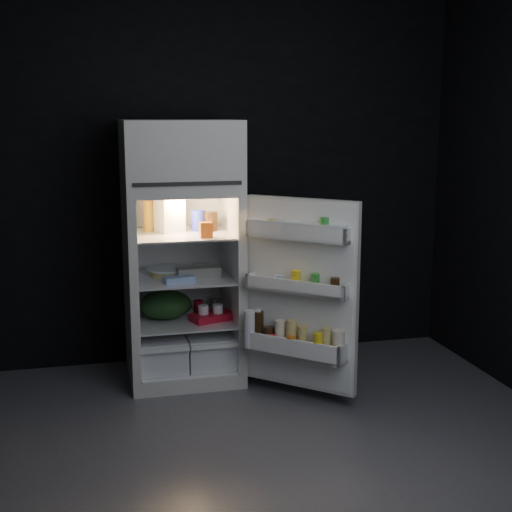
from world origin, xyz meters
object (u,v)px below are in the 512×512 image
object	(u,v)px
refrigerator	(181,242)
milk_jug	(169,215)
egg_carton	(198,272)
fridge_door	(299,298)
yogurt_tray	(212,317)

from	to	relation	value
refrigerator	milk_jug	distance (m)	0.20
refrigerator	egg_carton	bearing A→B (deg)	-45.41
fridge_door	milk_jug	size ratio (longest dim) A/B	5.08
yogurt_tray	egg_carton	bearing A→B (deg)	139.97
milk_jug	yogurt_tray	bearing A→B (deg)	-50.85
milk_jug	yogurt_tray	xyz separation A→B (m)	(0.26, -0.15, -0.69)
milk_jug	egg_carton	world-z (taller)	milk_jug
refrigerator	egg_carton	world-z (taller)	refrigerator
refrigerator	fridge_door	xyz separation A→B (m)	(0.65, -0.64, -0.28)
egg_carton	yogurt_tray	size ratio (longest dim) A/B	1.03
egg_carton	fridge_door	bearing A→B (deg)	-46.67
milk_jug	egg_carton	bearing A→B (deg)	-54.79
refrigerator	egg_carton	distance (m)	0.24
fridge_door	milk_jug	xyz separation A→B (m)	(-0.72, 0.65, 0.47)
milk_jug	egg_carton	size ratio (longest dim) A/B	0.82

